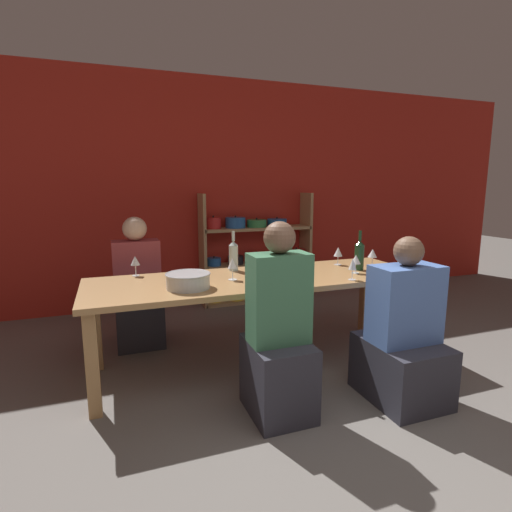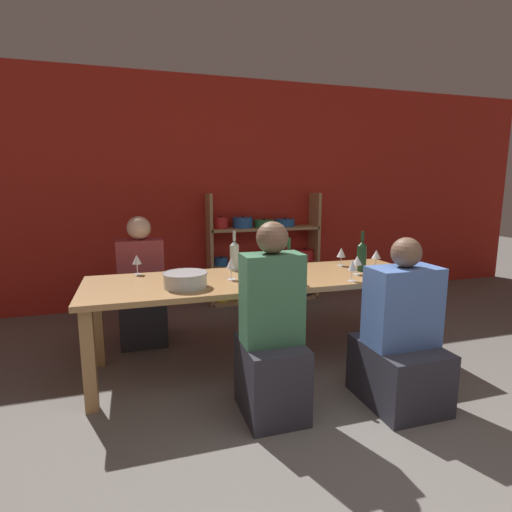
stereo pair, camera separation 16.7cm
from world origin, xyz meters
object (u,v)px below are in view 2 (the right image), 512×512
wine_bottle_dark (289,264)px  wine_glass_empty_a (376,255)px  wine_glass_white_a (273,265)px  wine_glass_white_d (341,253)px  wine_glass_empty_d (352,266)px  person_near_a (272,346)px  wine_glass_white_c (231,264)px  wine_glass_red_a (137,260)px  wine_glass_empty_c (286,257)px  person_far_a (142,296)px  wine_glass_empty_b (357,261)px  shelf_unit (265,259)px  wine_bottle_green (234,255)px  wine_glass_white_b (268,256)px  dining_table (260,286)px  mixing_bowl (185,279)px  wine_bottle_amber (362,256)px  person_near_b (400,346)px

wine_bottle_dark → wine_glass_empty_a: size_ratio=2.18×
wine_glass_white_a → wine_glass_white_d: wine_glass_white_d is taller
wine_glass_empty_a → wine_glass_white_a: (-1.01, -0.12, -0.01)m
wine_glass_empty_d → person_near_a: (-0.77, -0.37, -0.39)m
wine_glass_white_a → wine_glass_empty_a: bearing=6.7°
wine_glass_white_c → wine_glass_red_a: bearing=149.8°
wine_glass_empty_a → wine_glass_white_d: bearing=152.3°
wine_glass_white_a → wine_glass_empty_c: 0.23m
wine_glass_empty_c → wine_bottle_dark: bearing=-107.3°
person_far_a → wine_glass_empty_b: bearing=150.3°
shelf_unit → wine_bottle_green: 1.66m
wine_glass_white_b → wine_bottle_dark: bearing=-88.9°
shelf_unit → wine_glass_white_c: 1.99m
dining_table → wine_glass_empty_d: 0.73m
wine_glass_white_c → wine_glass_empty_d: (0.86, -0.31, -0.01)m
wine_bottle_green → dining_table: bearing=-66.6°
wine_glass_red_a → wine_glass_empty_d: (1.54, -0.71, 0.00)m
wine_bottle_dark → wine_glass_white_d: size_ratio=2.03×
person_near_a → dining_table: bearing=78.2°
wine_bottle_green → wine_glass_white_b: (0.28, -0.05, -0.02)m
shelf_unit → person_near_a: bearing=-107.5°
wine_bottle_dark → mixing_bowl: bearing=175.7°
shelf_unit → dining_table: bearing=-109.8°
shelf_unit → person_near_a: 2.57m
wine_bottle_dark → person_far_a: 1.52m
wine_bottle_amber → person_near_b: person_near_b is taller
wine_bottle_amber → wine_glass_empty_d: wine_bottle_amber is taller
person_near_a → person_far_a: size_ratio=1.05×
wine_bottle_dark → wine_glass_empty_b: wine_bottle_dark is taller
shelf_unit → person_near_b: 2.58m
wine_bottle_dark → person_near_b: (0.55, -0.62, -0.46)m
wine_glass_white_a → wine_glass_white_b: bearing=79.2°
wine_glass_empty_c → person_near_a: size_ratio=0.15×
wine_glass_white_b → shelf_unit: bearing=72.3°
mixing_bowl → wine_bottle_dark: 0.76m
wine_glass_white_a → wine_glass_white_c: 0.33m
shelf_unit → wine_glass_white_a: bearing=-106.6°
wine_bottle_dark → person_near_b: 0.95m
wine_glass_empty_a → shelf_unit: bearing=105.8°
dining_table → person_near_a: person_near_a is taller
mixing_bowl → wine_glass_red_a: (-0.32, 0.53, 0.06)m
shelf_unit → wine_glass_white_b: bearing=-107.7°
wine_glass_white_a → wine_glass_empty_d: wine_glass_empty_d is taller
wine_bottle_dark → wine_glass_red_a: bearing=151.5°
wine_glass_empty_b → dining_table: bearing=169.3°
wine_glass_empty_b → person_near_a: bearing=-148.7°
wine_glass_empty_c → wine_glass_red_a: bearing=167.2°
wine_bottle_amber → wine_glass_empty_d: (-0.26, -0.30, -0.01)m
wine_glass_empty_b → person_near_b: person_near_b is taller
wine_bottle_dark → wine_glass_white_c: bearing=154.7°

